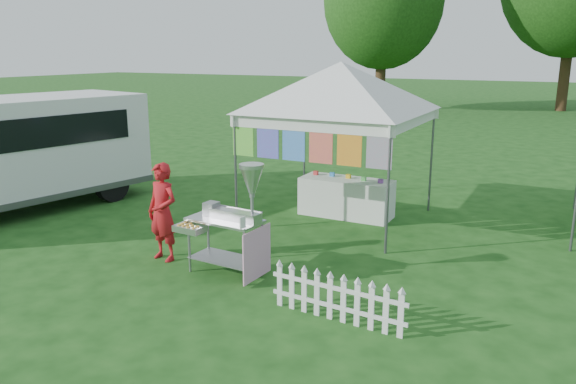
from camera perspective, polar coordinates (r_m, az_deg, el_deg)
The scene contains 8 objects.
ground at distance 8.06m, azimuth -4.61°, elevation -9.17°, with size 120.00×120.00×0.00m, color #164212.
canopy_main at distance 10.53m, azimuth 5.42°, elevation 13.01°, with size 4.24×4.24×3.45m.
tree_left at distance 31.96m, azimuth 9.67°, elevation 18.71°, with size 6.40×6.40×9.53m.
donut_cart at distance 7.98m, azimuth -5.50°, elevation -1.89°, with size 1.25×0.78×1.68m.
vendor at distance 8.88m, azimuth -12.62°, elevation -2.00°, with size 0.56×0.37×1.54m, color #B4161C.
cargo_van at distance 12.68m, azimuth -26.14°, elevation 3.79°, with size 3.28×5.80×2.27m.
picket_fence at distance 6.90m, azimuth 4.96°, elevation -10.77°, with size 1.80×0.15×0.56m.
display_table at distance 11.13m, azimuth 5.93°, elevation -0.56°, with size 1.80×0.70×0.75m, color white.
Camera 1 is at (3.97, -6.25, 3.19)m, focal length 35.00 mm.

